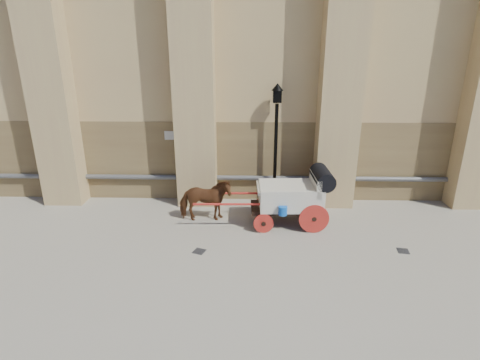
{
  "coord_description": "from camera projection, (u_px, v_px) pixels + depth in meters",
  "views": [
    {
      "loc": [
        0.91,
        -9.48,
        5.5
      ],
      "look_at": [
        0.62,
        1.94,
        1.5
      ],
      "focal_mm": 28.0,
      "sensor_mm": 36.0,
      "label": 1
    }
  ],
  "objects": [
    {
      "name": "horse",
      "position": [
        205.0,
        201.0,
        12.46
      ],
      "size": [
        1.8,
        0.94,
        1.46
      ],
      "primitive_type": "imported",
      "rotation": [
        0.0,
        0.0,
        1.66
      ],
      "color": "brown",
      "rests_on": "ground"
    },
    {
      "name": "ground",
      "position": [
        217.0,
        251.0,
        10.78
      ],
      "size": [
        90.0,
        90.0,
        0.0
      ],
      "primitive_type": "plane",
      "color": "gray",
      "rests_on": "ground"
    },
    {
      "name": "drain_grate_near",
      "position": [
        199.0,
        251.0,
        10.75
      ],
      "size": [
        0.41,
        0.41,
        0.01
      ],
      "primitive_type": "cube",
      "rotation": [
        0.0,
        0.0,
        -0.36
      ],
      "color": "black",
      "rests_on": "ground"
    },
    {
      "name": "carriage",
      "position": [
        295.0,
        194.0,
        12.14
      ],
      "size": [
        4.44,
        1.6,
        1.93
      ],
      "rotation": [
        0.0,
        0.0,
        0.03
      ],
      "color": "black",
      "rests_on": "ground"
    },
    {
      "name": "drain_grate_far",
      "position": [
        403.0,
        251.0,
        10.77
      ],
      "size": [
        0.36,
        0.36,
        0.01
      ],
      "primitive_type": "cube",
      "rotation": [
        0.0,
        0.0,
        -0.15
      ],
      "color": "black",
      "rests_on": "ground"
    },
    {
      "name": "street_lamp",
      "position": [
        276.0,
        142.0,
        13.36
      ],
      "size": [
        0.41,
        0.41,
        4.41
      ],
      "color": "black",
      "rests_on": "ground"
    }
  ]
}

